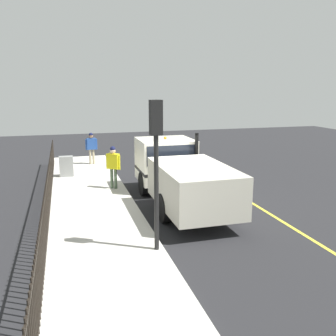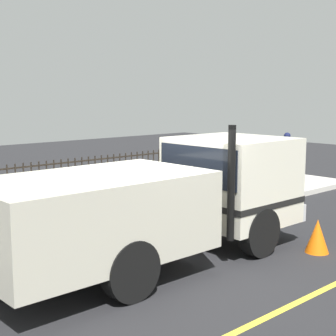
{
  "view_description": "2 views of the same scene",
  "coord_description": "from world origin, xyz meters",
  "px_view_note": "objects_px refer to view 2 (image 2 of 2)",
  "views": [
    {
      "loc": [
        4.18,
        12.3,
        4.35
      ],
      "look_at": [
        0.41,
        -0.93,
        1.29
      ],
      "focal_mm": 39.35,
      "sensor_mm": 36.0,
      "label": 1
    },
    {
      "loc": [
        -6.62,
        5.85,
        3.13
      ],
      "look_at": [
        0.53,
        -0.68,
        1.7
      ],
      "focal_mm": 54.21,
      "sensor_mm": 36.0,
      "label": 2
    }
  ],
  "objects_px": {
    "pedestrian_distant": "(287,153)",
    "traffic_cone": "(317,236)",
    "utility_cabinet": "(201,174)",
    "worker_standing": "(179,171)",
    "work_truck": "(172,195)"
  },
  "relations": [
    {
      "from": "utility_cabinet",
      "to": "traffic_cone",
      "type": "relative_size",
      "value": 1.44
    },
    {
      "from": "work_truck",
      "to": "pedestrian_distant",
      "type": "bearing_deg",
      "value": 109.13
    },
    {
      "from": "pedestrian_distant",
      "to": "traffic_cone",
      "type": "relative_size",
      "value": 2.59
    },
    {
      "from": "pedestrian_distant",
      "to": "utility_cabinet",
      "type": "relative_size",
      "value": 1.8
    },
    {
      "from": "work_truck",
      "to": "utility_cabinet",
      "type": "xyz_separation_m",
      "value": [
        3.98,
        -4.93,
        -0.62
      ]
    },
    {
      "from": "work_truck",
      "to": "pedestrian_distant",
      "type": "relative_size",
      "value": 3.82
    },
    {
      "from": "utility_cabinet",
      "to": "worker_standing",
      "type": "bearing_deg",
      "value": 124.36
    },
    {
      "from": "work_truck",
      "to": "utility_cabinet",
      "type": "bearing_deg",
      "value": 128.87
    },
    {
      "from": "work_truck",
      "to": "worker_standing",
      "type": "relative_size",
      "value": 3.7
    },
    {
      "from": "worker_standing",
      "to": "utility_cabinet",
      "type": "relative_size",
      "value": 1.85
    },
    {
      "from": "pedestrian_distant",
      "to": "utility_cabinet",
      "type": "distance_m",
      "value": 2.94
    },
    {
      "from": "utility_cabinet",
      "to": "work_truck",
      "type": "bearing_deg",
      "value": 128.94
    },
    {
      "from": "pedestrian_distant",
      "to": "traffic_cone",
      "type": "xyz_separation_m",
      "value": [
        -4.21,
        5.02,
        -0.89
      ]
    },
    {
      "from": "worker_standing",
      "to": "pedestrian_distant",
      "type": "height_order",
      "value": "worker_standing"
    },
    {
      "from": "worker_standing",
      "to": "pedestrian_distant",
      "type": "relative_size",
      "value": 1.03
    }
  ]
}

